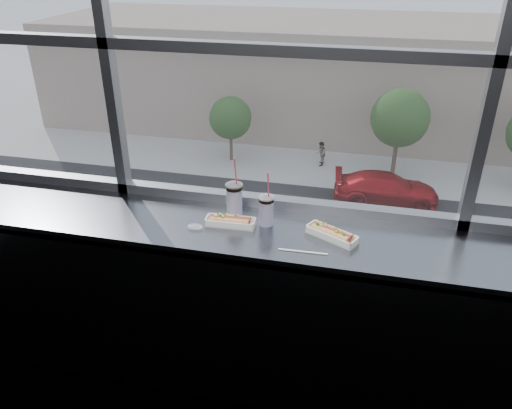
% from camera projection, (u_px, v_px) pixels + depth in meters
% --- Properties ---
extents(wall_back_lower, '(6.00, 0.00, 6.00)m').
position_uv_depth(wall_back_lower, '(280.00, 283.00, 3.19)').
color(wall_back_lower, black).
rests_on(wall_back_lower, ground).
extents(counter, '(6.00, 0.55, 0.06)m').
position_uv_depth(counter, '(273.00, 236.00, 2.71)').
color(counter, slate).
rests_on(counter, ground).
extents(counter_fascia, '(6.00, 0.04, 1.04)m').
position_uv_depth(counter_fascia, '(262.00, 340.00, 2.74)').
color(counter_fascia, slate).
rests_on(counter_fascia, ground).
extents(hotdog_tray_left, '(0.28, 0.10, 0.07)m').
position_uv_depth(hotdog_tray_left, '(230.00, 221.00, 2.74)').
color(hotdog_tray_left, white).
rests_on(hotdog_tray_left, counter).
extents(hotdog_tray_right, '(0.29, 0.21, 0.07)m').
position_uv_depth(hotdog_tray_right, '(332.00, 233.00, 2.62)').
color(hotdog_tray_right, white).
rests_on(hotdog_tray_right, counter).
extents(soda_cup_left, '(0.10, 0.10, 0.36)m').
position_uv_depth(soda_cup_left, '(234.00, 198.00, 2.82)').
color(soda_cup_left, white).
rests_on(soda_cup_left, counter).
extents(soda_cup_right, '(0.09, 0.09, 0.32)m').
position_uv_depth(soda_cup_right, '(266.00, 209.00, 2.72)').
color(soda_cup_right, white).
rests_on(soda_cup_right, counter).
extents(loose_straw, '(0.25, 0.02, 0.01)m').
position_uv_depth(loose_straw, '(303.00, 252.00, 2.51)').
color(loose_straw, white).
rests_on(loose_straw, counter).
extents(wrapper, '(0.09, 0.07, 0.02)m').
position_uv_depth(wrapper, '(195.00, 227.00, 2.71)').
color(wrapper, silver).
rests_on(wrapper, counter).
extents(plaza_ground, '(120.00, 120.00, 0.00)m').
position_uv_depth(plaza_ground, '(365.00, 104.00, 46.00)').
color(plaza_ground, '#B2B2B2').
rests_on(plaza_ground, ground).
extents(street_asphalt, '(80.00, 10.00, 0.06)m').
position_uv_depth(street_asphalt, '(347.00, 233.00, 25.80)').
color(street_asphalt, black).
rests_on(street_asphalt, plaza_ground).
extents(far_sidewalk, '(80.00, 6.00, 0.04)m').
position_uv_depth(far_sidewalk, '(355.00, 171.00, 32.68)').
color(far_sidewalk, '#B2B2B2').
rests_on(far_sidewalk, plaza_ground).
extents(far_building, '(50.00, 14.00, 8.00)m').
position_uv_depth(far_building, '(367.00, 75.00, 39.39)').
color(far_building, gray).
rests_on(far_building, plaza_ground).
extents(car_near_c, '(3.30, 6.34, 2.02)m').
position_uv_depth(car_near_c, '(351.00, 260.00, 21.79)').
color(car_near_c, maroon).
rests_on(car_near_c, street_asphalt).
extents(car_near_b, '(2.89, 6.10, 1.98)m').
position_uv_depth(car_near_b, '(204.00, 242.00, 23.16)').
color(car_near_b, black).
rests_on(car_near_b, street_asphalt).
extents(car_near_a, '(3.01, 6.00, 1.92)m').
position_uv_depth(car_near_a, '(26.00, 219.00, 25.06)').
color(car_near_a, gray).
rests_on(car_near_a, street_asphalt).
extents(car_far_b, '(3.42, 7.03, 2.27)m').
position_uv_depth(car_far_b, '(387.00, 184.00, 28.31)').
color(car_far_b, '#AA0B12').
rests_on(car_far_b, street_asphalt).
extents(pedestrian_b, '(0.65, 0.87, 1.96)m').
position_uv_depth(pedestrian_b, '(321.00, 151.00, 33.05)').
color(pedestrian_b, '#66605B').
rests_on(pedestrian_b, far_sidewalk).
extents(tree_left, '(2.84, 2.84, 4.44)m').
position_uv_depth(tree_left, '(230.00, 118.00, 32.96)').
color(tree_left, '#47382B').
rests_on(tree_left, far_sidewalk).
extents(tree_center, '(3.60, 3.60, 5.62)m').
position_uv_depth(tree_center, '(400.00, 118.00, 30.42)').
color(tree_center, '#47382B').
rests_on(tree_center, far_sidewalk).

